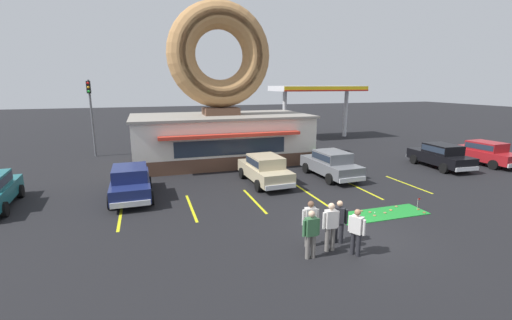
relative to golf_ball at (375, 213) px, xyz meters
The scene contains 32 objects.
ground_plane 2.70m from the golf_ball, 137.93° to the right, with size 160.00×160.00×0.00m, color black.
donut_shop_building 13.32m from the golf_ball, 108.45° to the left, with size 12.30×6.75×10.96m.
putting_mat 0.27m from the golf_ball, 33.93° to the right, with size 4.09×1.31×0.03m, color #1E842D.
mini_donut_near_left 1.44m from the golf_ball, 13.51° to the left, with size 0.13×0.13×0.04m, color #A5724C.
mini_donut_near_right 0.44m from the golf_ball, 20.90° to the right, with size 0.13×0.13×0.04m, color #A5724C.
mini_donut_mid_left 0.36m from the golf_ball, 127.90° to the right, with size 0.13×0.13×0.04m, color #A5724C.
mini_donut_mid_centre 0.87m from the golf_ball, ahead, with size 0.13×0.13×0.04m, color #D17F47.
mini_donut_mid_right 2.15m from the golf_ball, 17.57° to the right, with size 0.13×0.13×0.04m, color brown.
mini_donut_far_left 0.55m from the golf_ball, 139.59° to the left, with size 0.13×0.13×0.04m, color #A5724C.
mini_donut_far_centre 2.11m from the golf_ball, ahead, with size 0.13×0.13×0.04m, color brown.
mini_donut_far_right 0.20m from the golf_ball, 142.57° to the left, with size 0.13×0.13×0.04m, color #A5724C.
golf_ball is the anchor object (origin of this frame).
putting_flag_pin 2.10m from the golf_ball, ahead, with size 0.13×0.01×0.55m.
car_grey 6.02m from the golf_ball, 78.34° to the left, with size 2.11×4.62×1.60m.
car_navy 11.46m from the golf_ball, 151.52° to the left, with size 2.04×4.59×1.60m.
car_champagne 6.61m from the golf_ball, 117.07° to the left, with size 2.11×4.62×1.60m.
car_black 11.04m from the golf_ball, 31.37° to the left, with size 2.19×4.66×1.60m.
car_red 14.27m from the golf_ball, 23.12° to the left, with size 2.19×4.66×1.60m.
pedestrian_blue_sweater_man 3.64m from the golf_ball, 147.09° to the right, with size 0.46×0.44×1.55m.
pedestrian_hooded_kid 4.19m from the golf_ball, 135.32° to the right, with size 0.39×0.54×1.58m.
pedestrian_leather_jacket_man 4.55m from the golf_ball, 155.22° to the right, with size 0.59×0.29×1.64m.
pedestrian_clipboard_woman 4.37m from the golf_ball, 146.44° to the right, with size 0.60×0.26×1.68m.
pedestrian_beanie_man 5.20m from the golf_ball, 149.26° to the right, with size 0.60×0.24×1.61m.
trash_bin 9.27m from the golf_ball, 77.87° to the left, with size 0.57×0.57×0.97m.
traffic_light_pole 21.57m from the golf_ball, 127.67° to the left, with size 0.28×0.47×5.80m.
gas_station_canopy 21.99m from the golf_ball, 69.21° to the left, with size 9.00×4.46×5.30m.
parking_stripe_far_left 10.92m from the golf_ball, 162.99° to the left, with size 0.12×3.60×0.01m, color yellow.
parking_stripe_left 8.10m from the golf_ball, 156.78° to the left, with size 0.12×3.60×0.01m, color yellow.
parking_stripe_mid_left 5.47m from the golf_ball, 144.29° to the left, with size 0.12×3.60×0.01m, color yellow.
parking_stripe_centre 3.51m from the golf_ball, 114.33° to the left, with size 0.12×3.60×0.01m, color yellow.
parking_stripe_mid_right 3.55m from the golf_ball, 64.03° to the left, with size 0.12×3.60×0.01m, color yellow.
parking_stripe_right 5.56m from the golf_ball, 35.04° to the left, with size 0.12×3.60×0.01m, color yellow.
Camera 1 is at (-7.17, -9.84, 5.46)m, focal length 24.00 mm.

